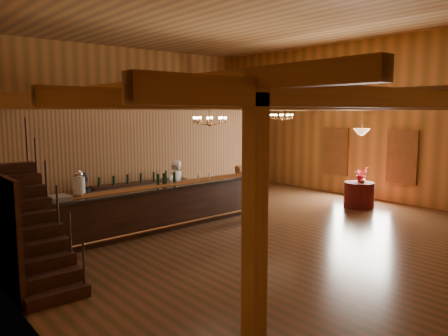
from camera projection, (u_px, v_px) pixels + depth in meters
floor at (233, 223)px, 11.92m from camera, size 14.00×14.00×0.00m
ceiling at (234, 14)px, 11.22m from camera, size 14.00×14.00×0.00m
wall_back at (115, 119)px, 16.90m from camera, size 12.00×0.10×5.50m
wall_right at (362, 119)px, 15.38m from camera, size 0.10×14.00×5.50m
beam_grid at (221, 103)px, 11.89m from camera, size 11.90×13.90×0.39m
support_posts at (246, 167)px, 11.33m from camera, size 9.20×10.20×3.20m
partition_wall at (150, 158)px, 14.07m from camera, size 9.00×0.18×3.10m
window_right_front at (402, 157)px, 14.29m from camera, size 0.12×1.05×1.75m
window_right_back at (336, 151)px, 16.27m from camera, size 0.12×1.05×1.75m
staircase at (30, 226)px, 7.76m from camera, size 1.00×2.80×2.00m
backroom_boxes at (128, 181)px, 15.85m from camera, size 4.10×0.60×1.10m
tasting_bar at (168, 206)px, 11.40m from camera, size 6.79×1.20×1.14m
beverage_dispenser at (79, 184)px, 9.74m from camera, size 0.26×0.26×0.60m
glass_rack_tray at (57, 198)px, 9.32m from camera, size 0.50×0.50×0.10m
raffle_drum at (240, 170)px, 13.03m from camera, size 0.34×0.24×0.30m
bar_bottle_0 at (158, 180)px, 11.27m from camera, size 0.07×0.07×0.30m
bar_bottle_1 at (164, 179)px, 11.39m from camera, size 0.07×0.07×0.30m
bar_bottle_2 at (166, 179)px, 11.42m from camera, size 0.07×0.07×0.30m
bar_bottle_3 at (174, 178)px, 11.61m from camera, size 0.07×0.07×0.30m
backbar_shelf at (141, 196)px, 13.44m from camera, size 3.12×0.61×0.87m
round_table at (359, 195)px, 13.83m from camera, size 0.93×0.93×0.81m
chandelier_left at (210, 120)px, 10.59m from camera, size 0.80×0.80×0.54m
chandelier_right at (282, 116)px, 15.50m from camera, size 0.80×0.80×0.50m
pendant_lamp at (362, 132)px, 13.57m from camera, size 0.52×0.52×0.90m
bartender at (175, 189)px, 12.50m from camera, size 0.68×0.53×1.65m
staff_second at (81, 204)px, 10.58m from camera, size 0.93×0.84×1.57m
guest at (250, 196)px, 12.00m from camera, size 0.78×0.61×1.42m
floor_plant at (210, 180)px, 15.92m from camera, size 0.72×0.63×1.12m
table_flowers at (361, 174)px, 13.86m from camera, size 0.45×0.39×0.48m
table_vase at (363, 178)px, 13.61m from camera, size 0.19×0.19×0.29m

